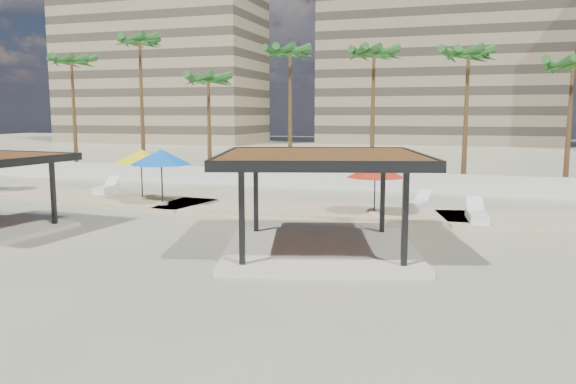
{
  "coord_description": "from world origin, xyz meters",
  "views": [
    {
      "loc": [
        9.24,
        -19.63,
        4.84
      ],
      "look_at": [
        1.65,
        3.96,
        1.4
      ],
      "focal_mm": 35.0,
      "sensor_mm": 36.0,
      "label": 1
    }
  ],
  "objects_px": {
    "lounger_c": "(419,204)",
    "pavilion_central": "(321,193)",
    "lounger_a": "(107,188)",
    "umbrella_c": "(375,170)",
    "lounger_b": "(477,215)"
  },
  "relations": [
    {
      "from": "lounger_a",
      "to": "lounger_b",
      "type": "distance_m",
      "value": 21.41
    },
    {
      "from": "umbrella_c",
      "to": "lounger_b",
      "type": "distance_m",
      "value": 4.93
    },
    {
      "from": "pavilion_central",
      "to": "lounger_b",
      "type": "xyz_separation_m",
      "value": [
        5.34,
        7.0,
        -1.7
      ]
    },
    {
      "from": "umbrella_c",
      "to": "lounger_b",
      "type": "relative_size",
      "value": 1.45
    },
    {
      "from": "pavilion_central",
      "to": "lounger_a",
      "type": "height_order",
      "value": "pavilion_central"
    },
    {
      "from": "lounger_a",
      "to": "lounger_c",
      "type": "xyz_separation_m",
      "value": [
        18.48,
        -0.03,
        -0.02
      ]
    },
    {
      "from": "umbrella_c",
      "to": "lounger_b",
      "type": "height_order",
      "value": "umbrella_c"
    },
    {
      "from": "lounger_a",
      "to": "lounger_c",
      "type": "distance_m",
      "value": 18.48
    },
    {
      "from": "pavilion_central",
      "to": "lounger_b",
      "type": "distance_m",
      "value": 8.97
    },
    {
      "from": "lounger_c",
      "to": "lounger_a",
      "type": "bearing_deg",
      "value": 103.34
    },
    {
      "from": "lounger_a",
      "to": "lounger_b",
      "type": "height_order",
      "value": "lounger_b"
    },
    {
      "from": "lounger_a",
      "to": "lounger_b",
      "type": "relative_size",
      "value": 0.99
    },
    {
      "from": "lounger_c",
      "to": "pavilion_central",
      "type": "bearing_deg",
      "value": 178.47
    },
    {
      "from": "lounger_b",
      "to": "umbrella_c",
      "type": "bearing_deg",
      "value": 82.8
    },
    {
      "from": "lounger_b",
      "to": "lounger_c",
      "type": "relative_size",
      "value": 1.1
    }
  ]
}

